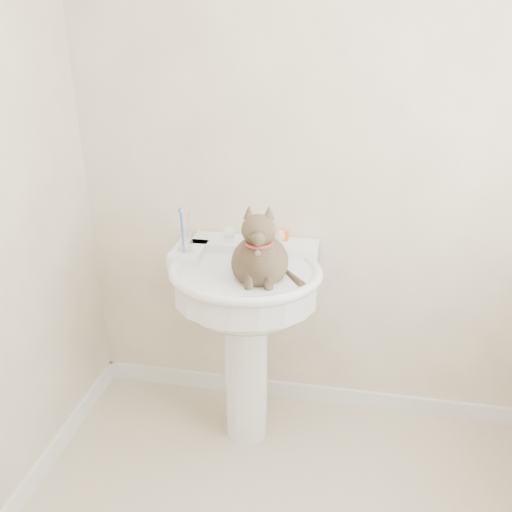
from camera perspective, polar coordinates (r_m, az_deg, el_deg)
The scene contains 7 objects.
wall_back at distance 2.31m, azimuth 7.44°, elevation 10.15°, with size 2.20×0.00×2.50m, color beige, non-canonical shape.
baseboard_back at distance 2.84m, azimuth 6.09°, elevation -14.17°, with size 2.20×0.02×0.09m, color white.
pedestal_sink at distance 2.28m, azimuth -1.14°, elevation -4.82°, with size 0.65×0.63×0.89m.
faucet at distance 2.31m, azimuth -0.33°, elevation 2.14°, with size 0.28×0.12×0.14m.
soap_bar at distance 2.40m, azimuth 2.34°, elevation 2.17°, with size 0.09×0.06×0.03m, color #E55612.
toothbrush_cup at distance 2.27m, azimuth -7.45°, elevation 1.66°, with size 0.07×0.07×0.19m.
cat at distance 2.09m, azimuth 0.38°, elevation -0.14°, with size 0.25×0.31×0.45m.
Camera 1 is at (0.12, -1.14, 1.80)m, focal length 38.00 mm.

